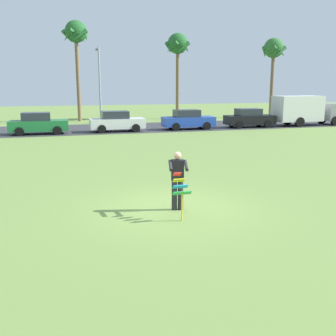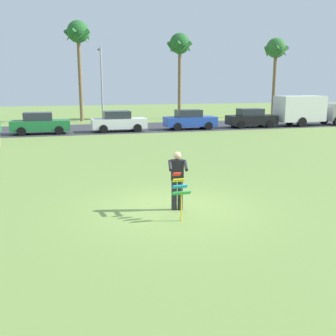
{
  "view_description": "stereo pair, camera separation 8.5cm",
  "coord_description": "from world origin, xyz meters",
  "px_view_note": "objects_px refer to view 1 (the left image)",
  "views": [
    {
      "loc": [
        -3.3,
        -10.79,
        3.63
      ],
      "look_at": [
        0.05,
        0.83,
        1.05
      ],
      "focal_mm": 42.14,
      "sensor_mm": 36.0,
      "label": 1
    },
    {
      "loc": [
        -3.22,
        -10.82,
        3.63
      ],
      "look_at": [
        0.05,
        0.83,
        1.05
      ],
      "focal_mm": 42.14,
      "sensor_mm": 36.0,
      "label": 2
    }
  ],
  "objects_px": {
    "parked_car_blue": "(188,120)",
    "palm_tree_right_near": "(76,36)",
    "kite_held": "(180,189)",
    "parked_car_white": "(117,122)",
    "parked_car_green": "(38,124)",
    "parked_truck_grey_van": "(305,110)",
    "palm_tree_far_left": "(274,51)",
    "person_kite_flyer": "(178,178)",
    "streetlight_pole": "(99,80)",
    "palm_tree_centre_far": "(178,47)",
    "parked_car_black": "(249,118)"
  },
  "relations": [
    {
      "from": "person_kite_flyer",
      "to": "parked_car_white",
      "type": "height_order",
      "value": "person_kite_flyer"
    },
    {
      "from": "parked_car_white",
      "to": "parked_car_black",
      "type": "bearing_deg",
      "value": 0.0
    },
    {
      "from": "palm_tree_centre_far",
      "to": "palm_tree_far_left",
      "type": "height_order",
      "value": "palm_tree_centre_far"
    },
    {
      "from": "parked_car_white",
      "to": "kite_held",
      "type": "bearing_deg",
      "value": -94.1
    },
    {
      "from": "parked_car_green",
      "to": "palm_tree_right_near",
      "type": "distance_m",
      "value": 12.92
    },
    {
      "from": "streetlight_pole",
      "to": "parked_truck_grey_van",
      "type": "bearing_deg",
      "value": -23.88
    },
    {
      "from": "streetlight_pole",
      "to": "parked_car_white",
      "type": "bearing_deg",
      "value": -87.21
    },
    {
      "from": "person_kite_flyer",
      "to": "palm_tree_centre_far",
      "type": "distance_m",
      "value": 31.83
    },
    {
      "from": "parked_car_blue",
      "to": "palm_tree_right_near",
      "type": "distance_m",
      "value": 14.77
    },
    {
      "from": "streetlight_pole",
      "to": "person_kite_flyer",
      "type": "bearing_deg",
      "value": -91.97
    },
    {
      "from": "kite_held",
      "to": "parked_car_green",
      "type": "height_order",
      "value": "parked_car_green"
    },
    {
      "from": "parked_truck_grey_van",
      "to": "palm_tree_right_near",
      "type": "height_order",
      "value": "palm_tree_right_near"
    },
    {
      "from": "parked_truck_grey_van",
      "to": "palm_tree_far_left",
      "type": "xyz_separation_m",
      "value": [
        1.57,
        8.62,
        5.66
      ]
    },
    {
      "from": "parked_car_white",
      "to": "palm_tree_far_left",
      "type": "distance_m",
      "value": 21.32
    },
    {
      "from": "palm_tree_centre_far",
      "to": "parked_car_blue",
      "type": "bearing_deg",
      "value": -102.43
    },
    {
      "from": "parked_car_black",
      "to": "palm_tree_centre_far",
      "type": "relative_size",
      "value": 0.48
    },
    {
      "from": "parked_car_white",
      "to": "palm_tree_centre_far",
      "type": "xyz_separation_m",
      "value": [
        8.0,
        9.78,
        6.56
      ]
    },
    {
      "from": "person_kite_flyer",
      "to": "palm_tree_centre_far",
      "type": "bearing_deg",
      "value": 72.6
    },
    {
      "from": "person_kite_flyer",
      "to": "palm_tree_right_near",
      "type": "distance_m",
      "value": 30.82
    },
    {
      "from": "kite_held",
      "to": "parked_car_white",
      "type": "distance_m",
      "value": 20.81
    },
    {
      "from": "palm_tree_centre_far",
      "to": "streetlight_pole",
      "type": "bearing_deg",
      "value": -165.65
    },
    {
      "from": "parked_truck_grey_van",
      "to": "palm_tree_right_near",
      "type": "relative_size",
      "value": 0.7
    },
    {
      "from": "palm_tree_right_near",
      "to": "streetlight_pole",
      "type": "bearing_deg",
      "value": -52.25
    },
    {
      "from": "palm_tree_far_left",
      "to": "streetlight_pole",
      "type": "xyz_separation_m",
      "value": [
        -18.83,
        -0.98,
        -3.08
      ]
    },
    {
      "from": "palm_tree_centre_far",
      "to": "palm_tree_far_left",
      "type": "bearing_deg",
      "value": -6.35
    },
    {
      "from": "parked_car_black",
      "to": "person_kite_flyer",
      "type": "bearing_deg",
      "value": -122.46
    },
    {
      "from": "streetlight_pole",
      "to": "parked_car_green",
      "type": "bearing_deg",
      "value": -125.52
    },
    {
      "from": "palm_tree_far_left",
      "to": "parked_car_blue",
      "type": "bearing_deg",
      "value": -145.64
    },
    {
      "from": "palm_tree_centre_far",
      "to": "palm_tree_far_left",
      "type": "distance_m",
      "value": 10.52
    },
    {
      "from": "kite_held",
      "to": "palm_tree_far_left",
      "type": "xyz_separation_m",
      "value": [
        19.94,
        29.37,
        6.22
      ]
    },
    {
      "from": "parked_car_white",
      "to": "streetlight_pole",
      "type": "bearing_deg",
      "value": 92.79
    },
    {
      "from": "parked_car_green",
      "to": "parked_car_blue",
      "type": "height_order",
      "value": "same"
    },
    {
      "from": "parked_car_black",
      "to": "palm_tree_centre_far",
      "type": "xyz_separation_m",
      "value": [
        -3.38,
        9.78,
        6.56
      ]
    },
    {
      "from": "parked_car_blue",
      "to": "palm_tree_centre_far",
      "type": "relative_size",
      "value": 0.48
    },
    {
      "from": "parked_car_black",
      "to": "palm_tree_centre_far",
      "type": "distance_m",
      "value": 12.26
    },
    {
      "from": "parked_truck_grey_van",
      "to": "palm_tree_right_near",
      "type": "xyz_separation_m",
      "value": [
        -19.07,
        9.99,
        6.7
      ]
    },
    {
      "from": "parked_car_black",
      "to": "streetlight_pole",
      "type": "xyz_separation_m",
      "value": [
        -11.76,
        7.64,
        3.22
      ]
    },
    {
      "from": "parked_car_blue",
      "to": "parked_car_black",
      "type": "xyz_separation_m",
      "value": [
        5.54,
        0.0,
        0.0
      ]
    },
    {
      "from": "parked_car_green",
      "to": "parked_car_white",
      "type": "height_order",
      "value": "same"
    },
    {
      "from": "parked_truck_grey_van",
      "to": "palm_tree_right_near",
      "type": "distance_m",
      "value": 22.55
    },
    {
      "from": "parked_car_blue",
      "to": "palm_tree_right_near",
      "type": "bearing_deg",
      "value": 128.82
    },
    {
      "from": "parked_truck_grey_van",
      "to": "palm_tree_far_left",
      "type": "distance_m",
      "value": 10.43
    },
    {
      "from": "parked_truck_grey_van",
      "to": "parked_car_black",
      "type": "bearing_deg",
      "value": 180.0
    },
    {
      "from": "parked_car_blue",
      "to": "palm_tree_centre_far",
      "type": "height_order",
      "value": "palm_tree_centre_far"
    },
    {
      "from": "parked_car_green",
      "to": "palm_tree_centre_far",
      "type": "distance_m",
      "value": 18.17
    },
    {
      "from": "person_kite_flyer",
      "to": "streetlight_pole",
      "type": "distance_m",
      "value": 27.8
    },
    {
      "from": "person_kite_flyer",
      "to": "parked_truck_grey_van",
      "type": "height_order",
      "value": "parked_truck_grey_van"
    },
    {
      "from": "parked_car_green",
      "to": "palm_tree_right_near",
      "type": "xyz_separation_m",
      "value": [
        3.64,
        9.99,
        7.34
      ]
    },
    {
      "from": "palm_tree_right_near",
      "to": "parked_car_white",
      "type": "bearing_deg",
      "value": -77.64
    },
    {
      "from": "person_kite_flyer",
      "to": "parked_truck_grey_van",
      "type": "distance_m",
      "value": 27.03
    }
  ]
}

